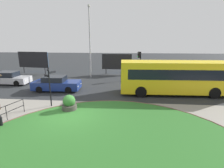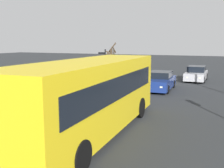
% 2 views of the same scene
% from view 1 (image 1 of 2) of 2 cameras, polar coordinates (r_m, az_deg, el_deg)
% --- Properties ---
extents(ground, '(120.00, 120.00, 0.00)m').
position_cam_1_polar(ground, '(11.81, -13.77, -10.61)').
color(ground, '#282B2D').
extents(sidewalk_paving, '(32.00, 8.98, 0.02)m').
position_cam_1_polar(sidewalk_paving, '(10.54, -16.45, -13.91)').
color(sidewalk_paving, gray).
rests_on(sidewalk_paving, ground).
extents(grass_island, '(14.07, 14.07, 0.10)m').
position_cam_1_polar(grass_island, '(7.85, -1.42, -23.74)').
color(grass_island, '#2D6B28').
rests_on(grass_island, ground).
extents(grass_kerb_ring, '(14.38, 14.38, 0.11)m').
position_cam_1_polar(grass_kerb_ring, '(7.84, -1.42, -23.71)').
color(grass_kerb_ring, brown).
rests_on(grass_kerb_ring, ground).
extents(signpost_directional, '(0.88, 1.11, 3.22)m').
position_cam_1_polar(signpost_directional, '(13.55, -20.06, 0.55)').
color(signpost_directional, black).
rests_on(signpost_directional, ground).
extents(bollard_foreground, '(0.21, 0.21, 0.70)m').
position_cam_1_polar(bollard_foreground, '(12.02, -33.09, -10.31)').
color(bollard_foreground, black).
rests_on(bollard_foreground, ground).
extents(bus_yellow, '(9.90, 2.91, 3.04)m').
position_cam_1_polar(bus_yellow, '(16.83, 19.98, 2.28)').
color(bus_yellow, yellow).
rests_on(bus_yellow, ground).
extents(car_near_lane, '(4.45, 1.90, 1.44)m').
position_cam_1_polar(car_near_lane, '(23.00, -30.94, 1.62)').
color(car_near_lane, '#B7B7BC').
rests_on(car_near_lane, ground).
extents(car_far_lane, '(4.64, 2.09, 1.45)m').
position_cam_1_polar(car_far_lane, '(18.03, -17.96, 0.05)').
color(car_far_lane, navy).
rests_on(car_far_lane, ground).
extents(traffic_light_near, '(0.49, 0.27, 3.50)m').
position_cam_1_polar(traffic_light_near, '(22.55, 9.10, 8.19)').
color(traffic_light_near, black).
rests_on(traffic_light_near, ground).
extents(lamppost_tall, '(0.32, 0.32, 9.21)m').
position_cam_1_polar(lamppost_tall, '(23.25, -7.38, 14.17)').
color(lamppost_tall, '#B7B7BC').
rests_on(lamppost_tall, ground).
extents(billboard_left, '(4.34, 0.26, 3.00)m').
position_cam_1_polar(billboard_left, '(25.27, 1.58, 7.35)').
color(billboard_left, black).
rests_on(billboard_left, ground).
extents(billboard_right, '(4.94, 0.81, 3.27)m').
position_cam_1_polar(billboard_right, '(28.49, -24.69, 7.27)').
color(billboard_right, black).
rests_on(billboard_right, ground).
extents(planter_near_signpost, '(1.04, 1.04, 1.16)m').
position_cam_1_polar(planter_near_signpost, '(12.67, -14.01, -6.35)').
color(planter_near_signpost, '#47423D').
rests_on(planter_near_signpost, ground).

